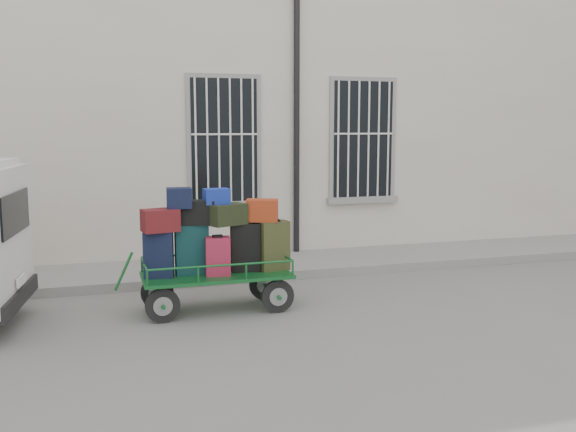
# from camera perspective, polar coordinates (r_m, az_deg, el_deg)

# --- Properties ---
(ground) EXTENTS (80.00, 80.00, 0.00)m
(ground) POSITION_cam_1_polar(r_m,az_deg,el_deg) (9.22, 0.65, -7.80)
(ground) COLOR slate
(ground) RESTS_ON ground
(building) EXTENTS (24.00, 5.15, 6.00)m
(building) POSITION_cam_1_polar(r_m,az_deg,el_deg) (14.21, -6.16, 9.96)
(building) COLOR beige
(building) RESTS_ON ground
(sidewalk) EXTENTS (24.00, 1.70, 0.15)m
(sidewalk) POSITION_cam_1_polar(r_m,az_deg,el_deg) (11.25, -2.75, -4.49)
(sidewalk) COLOR gray
(sidewalk) RESTS_ON ground
(luggage_cart) EXTENTS (2.38, 0.92, 1.70)m
(luggage_cart) POSITION_cam_1_polar(r_m,az_deg,el_deg) (8.74, -6.54, -2.69)
(luggage_cart) COLOR black
(luggage_cart) RESTS_ON ground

